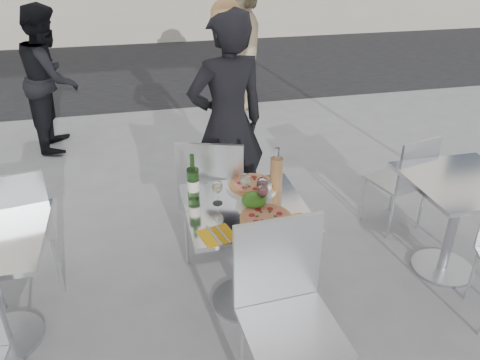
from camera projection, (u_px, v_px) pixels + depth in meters
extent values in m
plane|color=slate|center=(245.00, 301.00, 3.16)|extent=(80.00, 80.00, 0.00)
cube|color=black|center=(163.00, 65.00, 8.75)|extent=(24.00, 5.00, 0.00)
cylinder|color=#B7BABF|center=(245.00, 300.00, 3.15)|extent=(0.44, 0.44, 0.02)
cylinder|color=#B7BABF|center=(245.00, 257.00, 2.99)|extent=(0.07, 0.07, 0.72)
cube|color=silver|center=(246.00, 208.00, 2.82)|extent=(0.72, 0.72, 0.03)
cylinder|color=#B7BABF|center=(7.00, 338.00, 2.85)|extent=(0.44, 0.44, 0.02)
cylinder|color=#B7BABF|center=(442.00, 268.00, 3.46)|extent=(0.44, 0.44, 0.02)
cylinder|color=#B7BABF|center=(452.00, 227.00, 3.29)|extent=(0.07, 0.07, 0.72)
cube|color=silver|center=(464.00, 181.00, 3.12)|extent=(0.72, 0.72, 0.03)
cylinder|color=silver|center=(243.00, 211.00, 3.73)|extent=(0.03, 0.03, 0.48)
cylinder|color=silver|center=(196.00, 208.00, 3.76)|extent=(0.03, 0.03, 0.48)
cylinder|color=silver|center=(239.00, 239.00, 3.38)|extent=(0.03, 0.03, 0.48)
cylinder|color=silver|center=(186.00, 236.00, 3.41)|extent=(0.03, 0.03, 0.48)
cube|color=silver|center=(215.00, 194.00, 3.45)|extent=(0.57, 0.57, 0.03)
cube|color=silver|center=(210.00, 177.00, 3.13)|extent=(0.44, 0.17, 0.48)
cylinder|color=silver|center=(242.00, 348.00, 2.49)|extent=(0.03, 0.03, 0.49)
cylinder|color=silver|center=(309.00, 332.00, 2.59)|extent=(0.03, 0.03, 0.49)
cube|color=silver|center=(292.00, 332.00, 2.25)|extent=(0.48, 0.48, 0.03)
cube|color=silver|center=(278.00, 261.00, 2.32)|extent=(0.46, 0.05, 0.49)
cylinder|color=silver|center=(54.00, 236.00, 3.43)|extent=(0.02, 0.02, 0.47)
cylinder|color=silver|center=(58.00, 265.00, 3.13)|extent=(0.02, 0.02, 0.47)
cube|color=silver|center=(19.00, 227.00, 3.10)|extent=(0.51, 0.51, 0.03)
cube|color=silver|center=(11.00, 211.00, 2.81)|extent=(0.43, 0.11, 0.47)
cylinder|color=silver|center=(392.00, 190.00, 4.09)|extent=(0.02, 0.02, 0.41)
cylinder|color=silver|center=(363.00, 199.00, 3.96)|extent=(0.02, 0.02, 0.41)
cylinder|color=silver|center=(421.00, 208.00, 3.83)|extent=(0.02, 0.02, 0.41)
cylinder|color=silver|center=(391.00, 218.00, 3.70)|extent=(0.02, 0.02, 0.41)
cube|color=silver|center=(396.00, 181.00, 3.80)|extent=(0.47, 0.47, 0.02)
cube|color=silver|center=(418.00, 166.00, 3.54)|extent=(0.38, 0.12, 0.41)
cylinder|color=silver|center=(472.00, 275.00, 3.08)|extent=(0.02, 0.02, 0.41)
imported|color=black|center=(227.00, 125.00, 3.64)|extent=(0.72, 0.56, 1.76)
imported|color=black|center=(50.00, 78.00, 5.12)|extent=(0.62, 0.78, 1.57)
imported|color=#937F5F|center=(241.00, 43.00, 6.23)|extent=(0.77, 1.21, 1.79)
cylinder|color=#E19F57|center=(266.00, 218.00, 2.67)|extent=(0.30, 0.30, 0.02)
cylinder|color=beige|center=(266.00, 217.00, 2.67)|extent=(0.26, 0.26, 0.00)
cylinder|color=white|center=(252.00, 187.00, 3.01)|extent=(0.33, 0.33, 0.01)
cylinder|color=#E19F57|center=(252.00, 185.00, 3.00)|extent=(0.29, 0.29, 0.02)
cylinder|color=beige|center=(252.00, 183.00, 3.00)|extent=(0.26, 0.26, 0.00)
cylinder|color=white|center=(254.00, 205.00, 2.80)|extent=(0.22, 0.22, 0.01)
ellipsoid|color=#216218|center=(254.00, 200.00, 2.79)|extent=(0.15, 0.15, 0.08)
sphere|color=#B21914|center=(260.00, 196.00, 2.81)|extent=(0.03, 0.03, 0.03)
cylinder|color=#2D5B22|center=(193.00, 184.00, 2.85)|extent=(0.07, 0.07, 0.20)
cone|color=#2D5B22|center=(192.00, 169.00, 2.80)|extent=(0.07, 0.07, 0.03)
cylinder|color=#2D5B22|center=(192.00, 162.00, 2.78)|extent=(0.03, 0.03, 0.10)
cylinder|color=silver|center=(193.00, 185.00, 2.85)|extent=(0.07, 0.08, 0.07)
cylinder|color=tan|center=(276.00, 174.00, 2.94)|extent=(0.08, 0.08, 0.22)
cylinder|color=white|center=(277.00, 154.00, 2.87)|extent=(0.03, 0.03, 0.08)
cylinder|color=white|center=(266.00, 191.00, 2.88)|extent=(0.06, 0.06, 0.09)
cylinder|color=silver|center=(267.00, 183.00, 2.86)|extent=(0.06, 0.06, 0.02)
cylinder|color=white|center=(218.00, 203.00, 2.84)|extent=(0.06, 0.06, 0.00)
cylinder|color=white|center=(217.00, 197.00, 2.82)|extent=(0.01, 0.01, 0.09)
ellipsoid|color=white|center=(217.00, 187.00, 2.78)|extent=(0.07, 0.07, 0.08)
ellipsoid|color=beige|center=(217.00, 188.00, 2.79)|extent=(0.05, 0.05, 0.05)
cylinder|color=white|center=(245.00, 196.00, 2.92)|extent=(0.06, 0.06, 0.00)
cylinder|color=white|center=(245.00, 190.00, 2.90)|extent=(0.01, 0.01, 0.09)
ellipsoid|color=white|center=(245.00, 180.00, 2.86)|extent=(0.07, 0.07, 0.08)
ellipsoid|color=beige|center=(245.00, 181.00, 2.87)|extent=(0.05, 0.05, 0.05)
cylinder|color=white|center=(262.00, 207.00, 2.79)|extent=(0.06, 0.06, 0.00)
cylinder|color=white|center=(263.00, 201.00, 2.77)|extent=(0.01, 0.01, 0.09)
ellipsoid|color=white|center=(263.00, 191.00, 2.74)|extent=(0.07, 0.07, 0.08)
ellipsoid|color=#4F0B0B|center=(263.00, 192.00, 2.75)|extent=(0.05, 0.05, 0.05)
cylinder|color=white|center=(262.00, 200.00, 2.87)|extent=(0.06, 0.06, 0.00)
cylinder|color=white|center=(262.00, 194.00, 2.85)|extent=(0.01, 0.01, 0.09)
ellipsoid|color=white|center=(262.00, 183.00, 2.82)|extent=(0.07, 0.07, 0.08)
ellipsoid|color=#4F0B0B|center=(262.00, 185.00, 2.82)|extent=(0.05, 0.05, 0.05)
cube|color=gold|center=(217.00, 235.00, 2.53)|extent=(0.22, 0.22, 0.00)
cube|color=#B7BABF|center=(214.00, 235.00, 2.53)|extent=(0.06, 0.20, 0.00)
cube|color=#B7BABF|center=(223.00, 234.00, 2.54)|extent=(0.05, 0.18, 0.00)
cube|color=gold|center=(295.00, 223.00, 2.64)|extent=(0.21, 0.21, 0.00)
cube|color=#B7BABF|center=(291.00, 223.00, 2.63)|extent=(0.05, 0.20, 0.00)
cube|color=#B7BABF|center=(300.00, 222.00, 2.64)|extent=(0.04, 0.18, 0.00)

